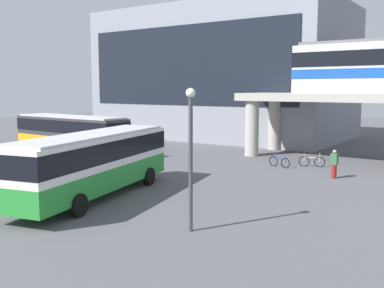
{
  "coord_description": "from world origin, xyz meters",
  "views": [
    {
      "loc": [
        16.72,
        -16.35,
        5.41
      ],
      "look_at": [
        2.24,
        4.66,
        2.2
      ],
      "focal_mm": 41.41,
      "sensor_mm": 36.0,
      "label": 1
    }
  ],
  "objects_px": {
    "bus_main": "(94,158)",
    "bicycle_silver": "(312,162)",
    "bus_secondary": "(71,131)",
    "station_building": "(224,74)",
    "pedestrian_walking_across": "(334,165)",
    "bicycle_blue": "(279,162)"
  },
  "relations": [
    {
      "from": "station_building",
      "to": "bicycle_silver",
      "type": "height_order",
      "value": "station_building"
    },
    {
      "from": "pedestrian_walking_across",
      "to": "bus_main",
      "type": "bearing_deg",
      "value": -125.84
    },
    {
      "from": "bus_main",
      "to": "bus_secondary",
      "type": "height_order",
      "value": "same"
    },
    {
      "from": "bus_main",
      "to": "bicycle_blue",
      "type": "height_order",
      "value": "bus_main"
    },
    {
      "from": "bicycle_silver",
      "to": "pedestrian_walking_across",
      "type": "bearing_deg",
      "value": -51.78
    },
    {
      "from": "bus_main",
      "to": "bicycle_silver",
      "type": "xyz_separation_m",
      "value": [
        5.88,
        14.73,
        -1.63
      ]
    },
    {
      "from": "bicycle_silver",
      "to": "bicycle_blue",
      "type": "bearing_deg",
      "value": -142.36
    },
    {
      "from": "station_building",
      "to": "pedestrian_walking_across",
      "type": "distance_m",
      "value": 25.98
    },
    {
      "from": "bus_secondary",
      "to": "bicycle_blue",
      "type": "height_order",
      "value": "bus_secondary"
    },
    {
      "from": "bus_main",
      "to": "bicycle_silver",
      "type": "distance_m",
      "value": 15.94
    },
    {
      "from": "bicycle_silver",
      "to": "bus_secondary",
      "type": "bearing_deg",
      "value": -161.93
    },
    {
      "from": "bus_main",
      "to": "bus_secondary",
      "type": "xyz_separation_m",
      "value": [
        -12.17,
        8.84,
        0.0
      ]
    },
    {
      "from": "bicycle_silver",
      "to": "station_building",
      "type": "bearing_deg",
      "value": 137.22
    },
    {
      "from": "bus_main",
      "to": "bicycle_silver",
      "type": "relative_size",
      "value": 6.61
    },
    {
      "from": "station_building",
      "to": "pedestrian_walking_across",
      "type": "bearing_deg",
      "value": -44.21
    },
    {
      "from": "pedestrian_walking_across",
      "to": "bicycle_silver",
      "type": "bearing_deg",
      "value": 128.22
    },
    {
      "from": "station_building",
      "to": "pedestrian_walking_across",
      "type": "height_order",
      "value": "station_building"
    },
    {
      "from": "station_building",
      "to": "bicycle_blue",
      "type": "height_order",
      "value": "station_building"
    },
    {
      "from": "pedestrian_walking_across",
      "to": "bus_secondary",
      "type": "bearing_deg",
      "value": -172.41
    },
    {
      "from": "station_building",
      "to": "bicycle_blue",
      "type": "xyz_separation_m",
      "value": [
        13.79,
        -15.83,
        -6.65
      ]
    },
    {
      "from": "bicycle_blue",
      "to": "bus_secondary",
      "type": "bearing_deg",
      "value": -164.54
    },
    {
      "from": "station_building",
      "to": "bicycle_silver",
      "type": "xyz_separation_m",
      "value": [
        15.6,
        -14.44,
        -6.65
      ]
    }
  ]
}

